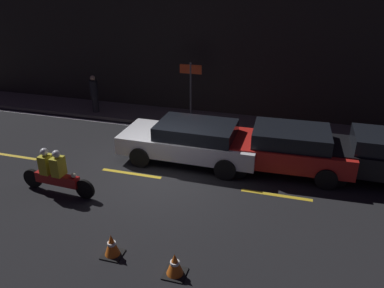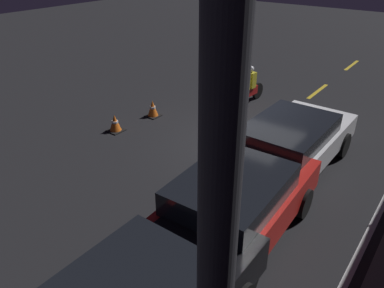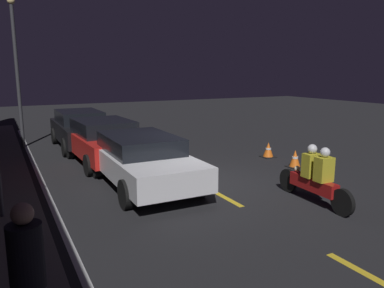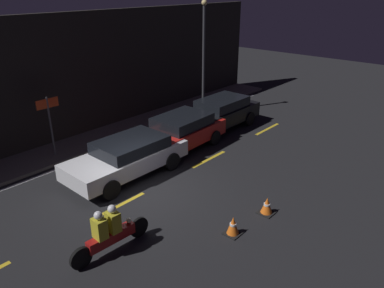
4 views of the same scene
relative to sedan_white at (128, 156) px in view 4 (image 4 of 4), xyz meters
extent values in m
plane|color=black|center=(-0.56, -1.42, -0.74)|extent=(56.00, 56.00, 0.00)
cube|color=#605B56|center=(-0.56, 3.59, -0.68)|extent=(28.00, 1.97, 0.12)
cube|color=black|center=(-0.56, 4.73, 1.97)|extent=(28.00, 0.30, 5.42)
cube|color=gold|center=(-1.56, -1.42, -0.74)|extent=(2.00, 0.14, 0.01)
cube|color=gold|center=(2.94, -1.42, -0.74)|extent=(2.00, 0.14, 0.01)
cube|color=gold|center=(7.44, -1.42, -0.74)|extent=(2.00, 0.14, 0.01)
cube|color=silver|center=(-0.56, 2.36, -0.74)|extent=(25.20, 0.14, 0.01)
cube|color=silver|center=(-0.06, 0.00, -0.12)|extent=(4.55, 1.92, 0.58)
cube|color=black|center=(0.17, 0.00, 0.39)|extent=(2.51, 1.71, 0.43)
cube|color=red|center=(2.17, -0.63, 0.03)|extent=(0.06, 0.20, 0.10)
cube|color=red|center=(2.19, 0.59, 0.03)|extent=(0.06, 0.20, 0.10)
cylinder|color=black|center=(-1.47, -0.91, -0.41)|extent=(0.67, 0.19, 0.67)
cylinder|color=black|center=(-1.46, 0.93, -0.41)|extent=(0.67, 0.19, 0.67)
cylinder|color=black|center=(1.34, -0.93, -0.41)|extent=(0.67, 0.19, 0.67)
cylinder|color=black|center=(1.36, 0.91, -0.41)|extent=(0.67, 0.19, 0.67)
cube|color=red|center=(2.94, 0.20, -0.10)|extent=(4.25, 2.00, 0.63)
cube|color=black|center=(3.15, 0.21, 0.45)|extent=(2.36, 1.75, 0.47)
cube|color=red|center=(5.02, -0.33, 0.06)|extent=(0.07, 0.20, 0.10)
cube|color=red|center=(4.98, 0.88, 0.06)|extent=(0.07, 0.20, 0.10)
cylinder|color=black|center=(1.68, -0.75, -0.42)|extent=(0.65, 0.20, 0.64)
cylinder|color=black|center=(1.61, 1.06, -0.42)|extent=(0.65, 0.20, 0.64)
cylinder|color=black|center=(4.27, -0.66, -0.42)|extent=(0.65, 0.20, 0.64)
cylinder|color=black|center=(4.21, 1.15, -0.42)|extent=(0.65, 0.20, 0.64)
cube|color=black|center=(5.94, 0.40, -0.08)|extent=(4.46, 1.74, 0.66)
cube|color=black|center=(6.16, 0.40, 0.49)|extent=(2.45, 1.56, 0.47)
cube|color=red|center=(8.14, -0.17, 0.09)|extent=(0.06, 0.20, 0.10)
cube|color=red|center=(8.14, 0.96, 0.09)|extent=(0.06, 0.20, 0.10)
cylinder|color=black|center=(4.56, -0.44, -0.41)|extent=(0.67, 0.18, 0.67)
cylinder|color=black|center=(4.56, 1.25, -0.41)|extent=(0.67, 0.18, 0.67)
cylinder|color=black|center=(7.32, -0.45, -0.41)|extent=(0.67, 0.18, 0.67)
cylinder|color=black|center=(7.32, 1.24, -0.41)|extent=(0.67, 0.18, 0.67)
cylinder|color=black|center=(-2.18, -3.08, -0.45)|extent=(0.59, 0.11, 0.59)
cylinder|color=black|center=(-3.96, -2.98, -0.45)|extent=(0.59, 0.13, 0.59)
cube|color=maroon|center=(-3.07, -3.03, -0.30)|extent=(1.37, 0.32, 0.30)
sphere|color=#F2EABF|center=(-2.50, -3.06, -0.07)|extent=(0.14, 0.14, 0.14)
cube|color=gold|center=(-2.97, -3.03, 0.13)|extent=(0.30, 0.38, 0.55)
sphere|color=silver|center=(-2.97, -3.03, 0.51)|extent=(0.22, 0.22, 0.22)
cube|color=gold|center=(-3.37, -3.01, 0.13)|extent=(0.30, 0.38, 0.55)
sphere|color=silver|center=(-3.37, -3.01, 0.51)|extent=(0.22, 0.22, 0.22)
cube|color=black|center=(-0.38, -4.97, -0.73)|extent=(0.45, 0.45, 0.03)
cone|color=orange|center=(-0.38, -4.97, -0.45)|extent=(0.34, 0.34, 0.53)
cylinder|color=white|center=(-0.38, -4.97, -0.42)|extent=(0.19, 0.19, 0.06)
cube|color=black|center=(1.15, -5.14, -0.73)|extent=(0.47, 0.47, 0.03)
cone|color=orange|center=(1.15, -5.14, -0.46)|extent=(0.36, 0.36, 0.50)
cylinder|color=white|center=(1.15, -5.14, -0.43)|extent=(0.20, 0.20, 0.06)
cylinder|color=#4C4C51|center=(-1.02, 3.37, 0.58)|extent=(0.08, 0.08, 2.40)
cube|color=red|center=(-1.02, 3.37, 1.53)|extent=(0.90, 0.05, 0.36)
cylinder|color=#333338|center=(7.22, 2.46, 2.01)|extent=(0.14, 0.14, 5.50)
sphere|color=#F9D88C|center=(7.22, 2.46, 4.88)|extent=(0.28, 0.28, 0.28)
camera|label=1|loc=(3.17, -10.80, 5.03)|focal=35.00mm
camera|label=2|loc=(8.05, 2.97, 4.33)|focal=35.00mm
camera|label=3|loc=(-9.11, 3.27, 2.24)|focal=35.00mm
camera|label=4|loc=(-7.64, -9.85, 5.76)|focal=35.00mm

